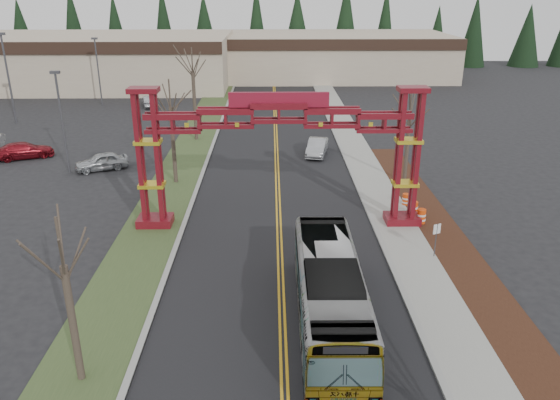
{
  "coord_description": "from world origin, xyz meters",
  "views": [
    {
      "loc": [
        -0.45,
        -14.4,
        14.49
      ],
      "look_at": [
        -0.01,
        13.18,
        3.62
      ],
      "focal_mm": 35.0,
      "sensor_mm": 36.0,
      "label": 1
    }
  ],
  "objects_px": {
    "parked_car_far_a": "(149,101)",
    "light_pole_mid": "(7,72)",
    "light_pole_near": "(61,116)",
    "barrel_north": "(406,200)",
    "transit_bus": "(330,293)",
    "parked_car_mid_a": "(24,150)",
    "barrel_mid": "(413,209)",
    "bare_tree_median_mid": "(171,108)",
    "silver_sedan": "(317,147)",
    "street_sign": "(436,234)",
    "bare_tree_median_far": "(193,72)",
    "barrel_south": "(421,217)",
    "bare_tree_median_near": "(64,267)",
    "bare_tree_right_far": "(410,116)",
    "parked_car_near_a": "(101,161)",
    "retail_building_west": "(79,60)",
    "light_pole_far": "(98,67)",
    "gateway_arch": "(279,135)",
    "retail_building_east": "(333,55)"
  },
  "relations": [
    {
      "from": "parked_car_mid_a",
      "to": "bare_tree_right_far",
      "type": "bearing_deg",
      "value": -126.04
    },
    {
      "from": "retail_building_west",
      "to": "bare_tree_median_far",
      "type": "height_order",
      "value": "bare_tree_median_far"
    },
    {
      "from": "transit_bus",
      "to": "bare_tree_right_far",
      "type": "distance_m",
      "value": 21.08
    },
    {
      "from": "silver_sedan",
      "to": "light_pole_mid",
      "type": "distance_m",
      "value": 35.88
    },
    {
      "from": "bare_tree_right_far",
      "to": "barrel_south",
      "type": "distance_m",
      "value": 9.42
    },
    {
      "from": "bare_tree_median_mid",
      "to": "light_pole_near",
      "type": "height_order",
      "value": "light_pole_near"
    },
    {
      "from": "bare_tree_median_near",
      "to": "barrel_south",
      "type": "relative_size",
      "value": 6.55
    },
    {
      "from": "retail_building_west",
      "to": "light_pole_mid",
      "type": "xyz_separation_m",
      "value": [
        0.68,
        -25.28,
        1.92
      ]
    },
    {
      "from": "parked_car_mid_a",
      "to": "bare_tree_median_mid",
      "type": "distance_m",
      "value": 16.97
    },
    {
      "from": "gateway_arch",
      "to": "parked_car_far_a",
      "type": "distance_m",
      "value": 40.97
    },
    {
      "from": "bare_tree_right_far",
      "to": "barrel_north",
      "type": "bearing_deg",
      "value": -101.99
    },
    {
      "from": "parked_car_far_a",
      "to": "light_pole_mid",
      "type": "xyz_separation_m",
      "value": [
        -13.26,
        -8.64,
        4.97
      ]
    },
    {
      "from": "transit_bus",
      "to": "bare_tree_median_near",
      "type": "bearing_deg",
      "value": -159.83
    },
    {
      "from": "parked_car_far_a",
      "to": "bare_tree_right_far",
      "type": "relative_size",
      "value": 0.59
    },
    {
      "from": "bare_tree_median_far",
      "to": "barrel_south",
      "type": "relative_size",
      "value": 8.47
    },
    {
      "from": "transit_bus",
      "to": "bare_tree_median_near",
      "type": "relative_size",
      "value": 1.68
    },
    {
      "from": "street_sign",
      "to": "retail_building_east",
      "type": "bearing_deg",
      "value": 88.94
    },
    {
      "from": "retail_building_west",
      "to": "barrel_south",
      "type": "height_order",
      "value": "retail_building_west"
    },
    {
      "from": "parked_car_far_a",
      "to": "light_pole_far",
      "type": "bearing_deg",
      "value": -27.24
    },
    {
      "from": "parked_car_near_a",
      "to": "bare_tree_median_near",
      "type": "height_order",
      "value": "bare_tree_median_near"
    },
    {
      "from": "street_sign",
      "to": "bare_tree_median_near",
      "type": "bearing_deg",
      "value": -149.18
    },
    {
      "from": "retail_building_west",
      "to": "light_pole_far",
      "type": "bearing_deg",
      "value": -63.95
    },
    {
      "from": "bare_tree_right_far",
      "to": "light_pole_mid",
      "type": "height_order",
      "value": "light_pole_mid"
    },
    {
      "from": "parked_car_far_a",
      "to": "light_pole_mid",
      "type": "relative_size",
      "value": 0.44
    },
    {
      "from": "silver_sedan",
      "to": "bare_tree_median_mid",
      "type": "height_order",
      "value": "bare_tree_median_mid"
    },
    {
      "from": "street_sign",
      "to": "barrel_mid",
      "type": "xyz_separation_m",
      "value": [
        0.23,
        5.92,
        -0.97
      ]
    },
    {
      "from": "bare_tree_median_near",
      "to": "street_sign",
      "type": "height_order",
      "value": "bare_tree_median_near"
    },
    {
      "from": "silver_sedan",
      "to": "street_sign",
      "type": "distance_m",
      "value": 21.04
    },
    {
      "from": "light_pole_far",
      "to": "street_sign",
      "type": "bearing_deg",
      "value": -54.25
    },
    {
      "from": "silver_sedan",
      "to": "barrel_north",
      "type": "xyz_separation_m",
      "value": [
        5.25,
        -12.52,
        -0.29
      ]
    },
    {
      "from": "light_pole_near",
      "to": "light_pole_mid",
      "type": "bearing_deg",
      "value": 124.1
    },
    {
      "from": "transit_bus",
      "to": "light_pole_mid",
      "type": "bearing_deg",
      "value": 128.85
    },
    {
      "from": "parked_car_mid_a",
      "to": "parked_car_far_a",
      "type": "relative_size",
      "value": 1.16
    },
    {
      "from": "light_pole_mid",
      "to": "barrel_north",
      "type": "height_order",
      "value": "light_pole_mid"
    },
    {
      "from": "bare_tree_median_mid",
      "to": "parked_car_far_a",
      "type": "bearing_deg",
      "value": 105.49
    },
    {
      "from": "retail_building_west",
      "to": "barrel_north",
      "type": "bearing_deg",
      "value": -52.58
    },
    {
      "from": "bare_tree_right_far",
      "to": "barrel_south",
      "type": "xyz_separation_m",
      "value": [
        -0.78,
        -8.09,
        -4.76
      ]
    },
    {
      "from": "retail_building_west",
      "to": "bare_tree_right_far",
      "type": "relative_size",
      "value": 6.31
    },
    {
      "from": "bare_tree_median_near",
      "to": "barrel_south",
      "type": "distance_m",
      "value": 23.08
    },
    {
      "from": "bare_tree_median_far",
      "to": "light_pole_far",
      "type": "xyz_separation_m",
      "value": [
        -14.46,
        17.47,
        -1.86
      ]
    },
    {
      "from": "parked_car_far_a",
      "to": "barrel_south",
      "type": "bearing_deg",
      "value": 107.49
    },
    {
      "from": "transit_bus",
      "to": "parked_car_mid_a",
      "type": "xyz_separation_m",
      "value": [
        -24.76,
        26.29,
        -0.92
      ]
    },
    {
      "from": "bare_tree_median_near",
      "to": "barrel_mid",
      "type": "height_order",
      "value": "bare_tree_median_near"
    },
    {
      "from": "parked_car_mid_a",
      "to": "barrel_north",
      "type": "distance_m",
      "value": 33.8
    },
    {
      "from": "bare_tree_median_near",
      "to": "barrel_north",
      "type": "xyz_separation_m",
      "value": [
        16.96,
        17.89,
        -4.56
      ]
    },
    {
      "from": "barrel_mid",
      "to": "bare_tree_median_mid",
      "type": "bearing_deg",
      "value": 157.13
    },
    {
      "from": "light_pole_near",
      "to": "barrel_north",
      "type": "xyz_separation_m",
      "value": [
        26.18,
        -7.77,
        -4.36
      ]
    },
    {
      "from": "parked_car_far_a",
      "to": "retail_building_east",
      "type": "bearing_deg",
      "value": -153.13
    },
    {
      "from": "bare_tree_median_near",
      "to": "bare_tree_right_far",
      "type": "xyz_separation_m",
      "value": [
        18.0,
        22.8,
        0.28
      ]
    },
    {
      "from": "light_pole_far",
      "to": "street_sign",
      "type": "height_order",
      "value": "light_pole_far"
    }
  ]
}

